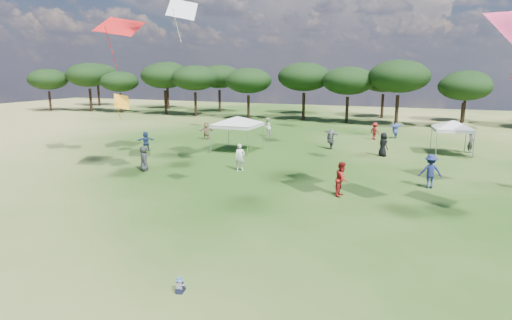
{
  "coord_description": "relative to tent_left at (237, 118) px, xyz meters",
  "views": [
    {
      "loc": [
        6.56,
        -8.09,
        6.48
      ],
      "look_at": [
        0.91,
        6.0,
        3.25
      ],
      "focal_mm": 30.0,
      "sensor_mm": 36.0,
      "label": 1
    }
  ],
  "objects": [
    {
      "name": "tree_line",
      "position": [
        9.82,
        24.57,
        2.71
      ],
      "size": [
        108.78,
        17.63,
        7.77
      ],
      "color": "black",
      "rests_on": "ground"
    },
    {
      "name": "toddler",
      "position": [
        7.6,
        -21.03,
        -2.5
      ],
      "size": [
        0.35,
        0.38,
        0.49
      ],
      "rotation": [
        0.0,
        0.0,
        0.2
      ],
      "color": "black",
      "rests_on": "ground"
    },
    {
      "name": "tent_right",
      "position": [
        15.91,
        5.08,
        -0.18
      ],
      "size": [
        5.51,
        5.51,
        2.96
      ],
      "rotation": [
        0.0,
        0.0,
        0.14
      ],
      "color": "gray",
      "rests_on": "ground"
    },
    {
      "name": "tent_left",
      "position": [
        0.0,
        0.0,
        0.0
      ],
      "size": [
        6.79,
        6.79,
        3.14
      ],
      "rotation": [
        0.0,
        0.0,
        -0.02
      ],
      "color": "gray",
      "rests_on": "ground"
    },
    {
      "name": "festival_crowd",
      "position": [
        7.25,
        1.41,
        -1.85
      ],
      "size": [
        28.89,
        22.31,
        1.9
      ],
      "color": "black",
      "rests_on": "ground"
    }
  ]
}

